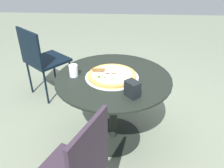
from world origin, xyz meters
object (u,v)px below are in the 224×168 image
Objects in this scene: pizza_server at (104,70)px; patio_chair_far at (41,57)px; pizza_on_tray at (112,75)px; drinking_cup at (73,71)px; patio_table at (113,95)px; napkin_dispenser at (132,89)px.

patio_chair_far reaches higher than pizza_server.
drinking_cup is at bearing 1.56° from pizza_on_tray.
pizza_on_tray is (0.01, -0.00, 0.20)m from patio_table.
napkin_dispenser reaches higher than pizza_on_tray.
patio_chair_far reaches higher than patio_table.
drinking_cup is at bearing 127.16° from patio_chair_far.
patio_chair_far is at bearing -40.77° from pizza_server.
pizza_server is 0.24× the size of patio_chair_far.
patio_table is 0.20m from pizza_on_tray.
patio_table is 1.13× the size of patio_chair_far.
patio_chair_far is (1.04, -1.01, -0.22)m from napkin_dispenser.
patio_chair_far is (0.89, -0.72, 0.02)m from patio_table.
patio_chair_far is (0.88, -0.72, -0.18)m from pizza_on_tray.
pizza_server is at bearing -173.76° from drinking_cup.
patio_table is at bearing -11.97° from napkin_dispenser.
patio_table is at bearing 140.93° from patio_chair_far.
pizza_on_tray is 0.33m from drinking_cup.
patio_chair_far reaches higher than pizza_on_tray.
pizza_on_tray is 4.46× the size of drinking_cup.
napkin_dispenser is (-0.17, 0.29, 0.05)m from pizza_on_tray.
napkin_dispenser reaches higher than pizza_server.
pizza_server is at bearing -3.18° from napkin_dispenser.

